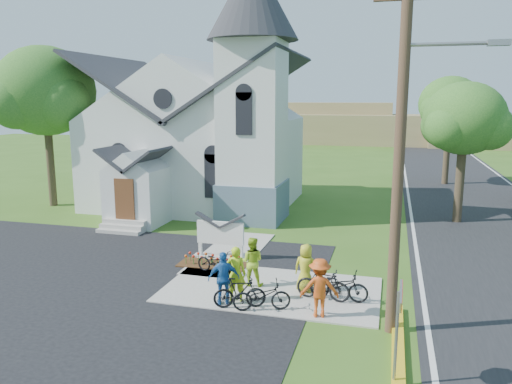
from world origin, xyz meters
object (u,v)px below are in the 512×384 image
(bike_1, at_px, (240,293))
(bike_3, at_px, (323,284))
(bike_2, at_px, (262,296))
(cyclist_4, at_px, (306,268))
(cyclist_1, at_px, (252,261))
(bike_0, at_px, (216,262))
(cyclist_2, at_px, (224,278))
(bike_4, at_px, (339,285))
(cyclist_0, at_px, (236,274))
(cyclist_3, at_px, (320,288))
(church_sign, at_px, (220,233))
(utility_pole, at_px, (403,132))
(stop_sign, at_px, (399,310))

(bike_1, relative_size, bike_3, 0.93)
(bike_2, distance_m, cyclist_4, 2.10)
(cyclist_1, height_order, bike_1, cyclist_1)
(cyclist_1, bearing_deg, bike_0, -32.72)
(cyclist_2, bearing_deg, cyclist_4, -167.20)
(cyclist_1, bearing_deg, bike_4, 163.85)
(cyclist_0, xyz_separation_m, cyclist_2, (-0.27, -0.34, -0.05))
(cyclist_3, bearing_deg, cyclist_0, -20.66)
(cyclist_1, bearing_deg, church_sign, -58.15)
(church_sign, xyz_separation_m, cyclist_4, (3.82, -2.59, -0.19))
(cyclist_2, relative_size, bike_2, 0.96)
(utility_pole, height_order, cyclist_0, utility_pole)
(bike_1, relative_size, cyclist_3, 0.92)
(cyclist_1, xyz_separation_m, cyclist_3, (2.53, -1.83, 0.03))
(cyclist_1, bearing_deg, cyclist_4, 171.62)
(stop_sign, height_order, cyclist_3, stop_sign)
(utility_pole, relative_size, bike_1, 6.34)
(cyclist_0, bearing_deg, bike_2, 145.59)
(cyclist_0, bearing_deg, utility_pole, 162.97)
(stop_sign, distance_m, bike_4, 4.85)
(cyclist_1, distance_m, cyclist_2, 1.78)
(church_sign, bearing_deg, stop_sign, -48.12)
(cyclist_2, bearing_deg, cyclist_3, 153.99)
(cyclist_0, xyz_separation_m, cyclist_4, (1.94, 1.33, -0.08))
(cyclist_4, bearing_deg, bike_0, -4.90)
(utility_pole, relative_size, cyclist_1, 6.05)
(cyclist_0, distance_m, bike_4, 3.22)
(cyclist_4, distance_m, bike_4, 1.25)
(cyclist_0, bearing_deg, cyclist_2, 43.56)
(stop_sign, relative_size, cyclist_3, 1.44)
(church_sign, bearing_deg, cyclist_3, -43.94)
(utility_pole, bearing_deg, bike_0, 154.32)
(bike_4, bearing_deg, cyclist_4, 73.20)
(cyclist_0, relative_size, cyclist_2, 1.06)
(cyclist_0, xyz_separation_m, bike_2, (0.95, -0.48, -0.42))
(cyclist_0, xyz_separation_m, bike_0, (-1.43, 2.16, -0.46))
(utility_pole, xyz_separation_m, stop_sign, (0.07, -2.70, -3.62))
(stop_sign, relative_size, cyclist_2, 1.51)
(church_sign, distance_m, stop_sign, 9.97)
(church_sign, relative_size, cyclist_3, 1.28)
(church_sign, bearing_deg, cyclist_1, -51.81)
(bike_1, height_order, bike_2, bike_1)
(church_sign, relative_size, bike_3, 1.30)
(cyclist_0, bearing_deg, cyclist_4, -153.14)
(bike_0, bearing_deg, church_sign, 29.02)
(cyclist_0, distance_m, cyclist_1, 1.40)
(church_sign, xyz_separation_m, bike_0, (0.44, -1.76, -0.56))
(cyclist_4, xyz_separation_m, bike_4, (1.12, -0.45, -0.31))
(bike_0, distance_m, cyclist_4, 3.50)
(bike_4, bearing_deg, bike_0, 79.01)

